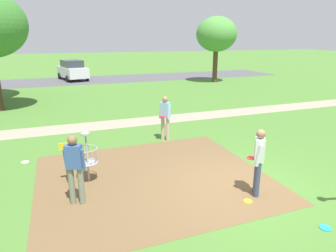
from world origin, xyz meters
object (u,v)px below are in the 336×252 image
at_px(frisbee_mid_grass, 25,162).
at_px(parked_car_leftmost, 72,70).
at_px(tree_mid_center, 216,35).
at_px(player_waiting_right, 75,166).
at_px(frisbee_by_tee, 248,201).
at_px(frisbee_near_basket, 325,228).
at_px(player_waiting_left, 259,159).
at_px(disc_golf_basket, 85,156).
at_px(player_foreground_watching, 165,116).

height_order(frisbee_mid_grass, parked_car_leftmost, parked_car_leftmost).
distance_m(frisbee_mid_grass, tree_mid_center, 20.53).
bearing_deg(frisbee_mid_grass, tree_mid_center, 43.69).
height_order(player_waiting_right, frisbee_by_tee, player_waiting_right).
bearing_deg(player_waiting_right, frisbee_near_basket, -30.82).
relative_size(player_waiting_left, frisbee_by_tee, 8.11).
height_order(disc_golf_basket, player_waiting_left, player_waiting_left).
relative_size(player_waiting_right, frisbee_mid_grass, 7.42).
xyz_separation_m(player_waiting_right, frisbee_near_basket, (4.72, -2.82, -0.96)).
bearing_deg(frisbee_near_basket, parked_car_leftmost, 97.56).
bearing_deg(player_foreground_watching, parked_car_leftmost, 96.58).
distance_m(player_foreground_watching, player_waiting_right, 5.06).
relative_size(player_waiting_left, tree_mid_center, 0.30).
height_order(player_foreground_watching, frisbee_by_tee, player_foreground_watching).
bearing_deg(frisbee_by_tee, frisbee_near_basket, -58.71).
height_order(disc_golf_basket, player_foreground_watching, player_foreground_watching).
distance_m(frisbee_near_basket, tree_mid_center, 21.94).
bearing_deg(player_foreground_watching, frisbee_mid_grass, -174.29).
bearing_deg(player_foreground_watching, frisbee_near_basket, -79.52).
distance_m(disc_golf_basket, parked_car_leftmost, 21.84).
height_order(disc_golf_basket, player_waiting_right, player_waiting_right).
distance_m(disc_golf_basket, player_waiting_right, 1.17).
distance_m(player_foreground_watching, parked_car_leftmost, 19.44).
distance_m(frisbee_by_tee, frisbee_mid_grass, 6.89).
relative_size(player_waiting_left, frisbee_near_basket, 7.24).
xyz_separation_m(player_foreground_watching, frisbee_mid_grass, (-4.92, -0.49, -0.96)).
distance_m(player_foreground_watching, frisbee_near_basket, 6.61).
relative_size(player_foreground_watching, player_waiting_left, 1.00).
bearing_deg(tree_mid_center, disc_golf_basket, -128.91).
bearing_deg(player_waiting_left, parked_car_leftmost, 96.93).
bearing_deg(player_waiting_right, player_waiting_left, -14.90).
height_order(player_waiting_left, frisbee_by_tee, player_waiting_left).
relative_size(frisbee_by_tee, tree_mid_center, 0.04).
bearing_deg(tree_mid_center, player_waiting_left, -116.20).
xyz_separation_m(player_waiting_left, parked_car_leftmost, (-2.93, 24.05, -0.05)).
height_order(player_foreground_watching, tree_mid_center, tree_mid_center).
relative_size(frisbee_mid_grass, parked_car_leftmost, 0.05).
height_order(tree_mid_center, parked_car_leftmost, tree_mid_center).
xyz_separation_m(frisbee_near_basket, frisbee_mid_grass, (-6.11, 5.94, 0.00)).
relative_size(player_waiting_right, frisbee_by_tee, 8.11).
relative_size(player_waiting_right, frisbee_near_basket, 7.24).
height_order(frisbee_near_basket, tree_mid_center, tree_mid_center).
height_order(frisbee_by_tee, parked_car_leftmost, parked_car_leftmost).
bearing_deg(tree_mid_center, frisbee_mid_grass, -136.31).
height_order(frisbee_mid_grass, tree_mid_center, tree_mid_center).
bearing_deg(frisbee_by_tee, parked_car_leftmost, 95.96).
bearing_deg(disc_golf_basket, player_waiting_left, -29.68).
distance_m(player_foreground_watching, player_waiting_left, 4.79).
bearing_deg(disc_golf_basket, tree_mid_center, 51.09).
distance_m(player_foreground_watching, tree_mid_center, 16.80).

